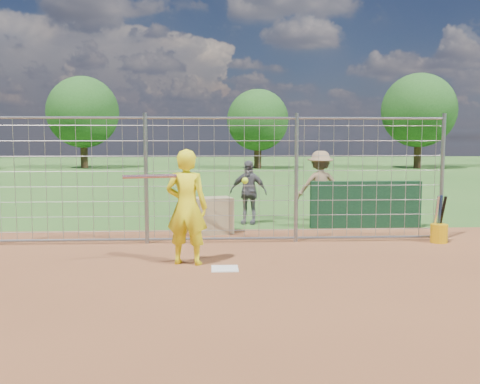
{
  "coord_description": "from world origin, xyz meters",
  "views": [
    {
      "loc": [
        -0.21,
        -8.63,
        2.12
      ],
      "look_at": [
        0.3,
        0.8,
        1.15
      ],
      "focal_mm": 40.0,
      "sensor_mm": 36.0,
      "label": 1
    }
  ],
  "objects": [
    {
      "name": "ground",
      "position": [
        0.0,
        0.0,
        0.0
      ],
      "size": [
        100.0,
        100.0,
        0.0
      ],
      "primitive_type": "plane",
      "color": "#2D591E",
      "rests_on": "ground"
    },
    {
      "name": "tree_line",
      "position": [
        3.13,
        28.13,
        3.71
      ],
      "size": [
        44.66,
        6.72,
        6.48
      ],
      "color": "#3F2B19",
      "rests_on": "ground"
    },
    {
      "name": "home_plate",
      "position": [
        0.0,
        -0.2,
        0.01
      ],
      "size": [
        0.43,
        0.43,
        0.02
      ],
      "primitive_type": "cube",
      "color": "silver",
      "rests_on": "ground"
    },
    {
      "name": "equipment_bin",
      "position": [
        -0.17,
        3.06,
        0.4
      ],
      "size": [
        0.92,
        0.75,
        0.8
      ],
      "primitive_type": "cube",
      "rotation": [
        0.0,
        0.0,
        0.28
      ],
      "color": "tan",
      "rests_on": "ground"
    },
    {
      "name": "bystander_c",
      "position": [
        2.55,
        4.69,
        0.89
      ],
      "size": [
        1.16,
        0.68,
        1.78
      ],
      "primitive_type": "imported",
      "rotation": [
        0.0,
        0.0,
        3.12
      ],
      "color": "#927250",
      "rests_on": "ground"
    },
    {
      "name": "bystander_b",
      "position": [
        0.7,
        4.35,
        0.78
      ],
      "size": [
        0.99,
        0.63,
        1.57
      ],
      "primitive_type": "imported",
      "rotation": [
        0.0,
        0.0,
        -0.29
      ],
      "color": "#515156",
      "rests_on": "ground"
    },
    {
      "name": "equipment_in_play",
      "position": [
        -0.83,
        -0.1,
        1.48
      ],
      "size": [
        1.99,
        0.47,
        0.14
      ],
      "color": "silver",
      "rests_on": "ground"
    },
    {
      "name": "batter",
      "position": [
        -0.62,
        0.18,
        0.96
      ],
      "size": [
        0.79,
        0.62,
        1.93
      ],
      "primitive_type": "imported",
      "rotation": [
        0.0,
        0.0,
        2.9
      ],
      "color": "#FFF216",
      "rests_on": "ground"
    },
    {
      "name": "dugout_wall",
      "position": [
        3.4,
        3.6,
        0.55
      ],
      "size": [
        2.6,
        0.2,
        1.1
      ],
      "primitive_type": "cube",
      "color": "#11381E",
      "rests_on": "ground"
    },
    {
      "name": "bucket_with_bats",
      "position": [
        4.37,
        1.76,
        0.25
      ],
      "size": [
        0.34,
        0.39,
        0.97
      ],
      "color": "#DE9F0B",
      "rests_on": "ground"
    },
    {
      "name": "backstop_fence",
      "position": [
        0.0,
        2.0,
        1.26
      ],
      "size": [
        9.08,
        0.08,
        2.6
      ],
      "color": "gray",
      "rests_on": "ground"
    },
    {
      "name": "infield_dirt",
      "position": [
        0.0,
        -3.0,
        0.01
      ],
      "size": [
        18.0,
        18.0,
        0.0
      ],
      "primitive_type": "plane",
      "color": "brown",
      "rests_on": "ground"
    }
  ]
}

